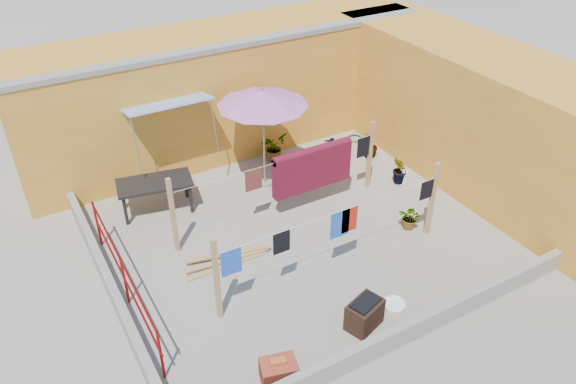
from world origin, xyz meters
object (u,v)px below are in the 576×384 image
object	(u,v)px
brick_stack	(278,372)
white_basin	(394,304)
water_jug_b	(331,159)
green_hose	(355,138)
patio_umbrella	(263,99)
plant_back_a	(273,147)
outdoor_table	(155,185)
water_jug_a	(403,176)
brazier	(364,314)

from	to	relation	value
brick_stack	white_basin	xyz separation A→B (m)	(2.72, 0.40, -0.18)
water_jug_b	green_hose	size ratio (longest dim) A/B	0.80
patio_umbrella	plant_back_a	size ratio (longest dim) A/B	3.49
green_hose	white_basin	bearing A→B (deg)	-119.31
outdoor_table	green_hose	distance (m)	6.13
water_jug_a	water_jug_b	xyz separation A→B (m)	(-1.10, 1.61, 0.01)
patio_umbrella	brick_stack	size ratio (longest dim) A/B	3.92
brick_stack	water_jug_a	size ratio (longest dim) A/B	1.87
brazier	outdoor_table	bearing A→B (deg)	110.77
water_jug_b	plant_back_a	bearing A→B (deg)	139.93
outdoor_table	brick_stack	bearing A→B (deg)	-88.96
brazier	plant_back_a	bearing A→B (deg)	76.43
water_jug_a	water_jug_b	size ratio (longest dim) A/B	0.94
outdoor_table	green_hose	size ratio (longest dim) A/B	3.79
water_jug_b	patio_umbrella	bearing A→B (deg)	178.82
outdoor_table	plant_back_a	distance (m)	3.58
water_jug_a	brick_stack	bearing A→B (deg)	-146.67
patio_umbrella	plant_back_a	world-z (taller)	patio_umbrella
brick_stack	white_basin	world-z (taller)	brick_stack
green_hose	patio_umbrella	bearing A→B (deg)	-166.74
green_hose	plant_back_a	bearing A→B (deg)	176.12
brazier	water_jug_b	world-z (taller)	brazier
water_jug_a	water_jug_b	distance (m)	1.95
patio_umbrella	white_basin	bearing A→B (deg)	-88.75
brazier	patio_umbrella	bearing A→B (deg)	82.35
outdoor_table	water_jug_b	world-z (taller)	outdoor_table
white_basin	green_hose	distance (m)	6.63
patio_umbrella	outdoor_table	size ratio (longest dim) A/B	1.44
water_jug_a	plant_back_a	size ratio (longest dim) A/B	0.48
patio_umbrella	water_jug_b	distance (m)	2.92
patio_umbrella	brick_stack	distance (m)	6.35
patio_umbrella	water_jug_a	distance (m)	4.11
patio_umbrella	water_jug_a	xyz separation A→B (m)	(3.08, -1.65, -2.16)
water_jug_b	green_hose	xyz separation A→B (m)	(1.38, 0.83, -0.14)
brick_stack	brazier	size ratio (longest dim) A/B	0.88
outdoor_table	water_jug_a	world-z (taller)	outdoor_table
water_jug_a	water_jug_b	bearing A→B (deg)	124.34
water_jug_a	water_jug_b	world-z (taller)	water_jug_b
white_basin	water_jug_b	bearing A→B (deg)	69.34
brazier	plant_back_a	distance (m)	6.25
brazier	white_basin	size ratio (longest dim) A/B	1.70
water_jug_a	plant_back_a	world-z (taller)	plant_back_a
white_basin	brazier	bearing A→B (deg)	-171.98
outdoor_table	brazier	bearing A→B (deg)	-69.23
patio_umbrella	plant_back_a	xyz separation A→B (m)	(0.78, 0.97, -1.94)
brazier	water_jug_b	distance (m)	5.72
outdoor_table	water_jug_a	size ratio (longest dim) A/B	5.06
brick_stack	plant_back_a	distance (m)	7.20
brazier	plant_back_a	xyz separation A→B (m)	(1.47, 6.07, 0.09)
white_basin	water_jug_b	distance (m)	5.29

